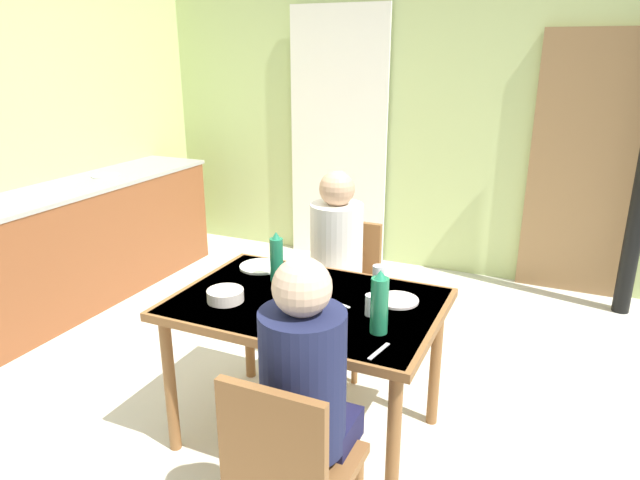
{
  "coord_description": "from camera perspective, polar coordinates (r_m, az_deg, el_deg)",
  "views": [
    {
      "loc": [
        1.4,
        -2.32,
        1.86
      ],
      "look_at": [
        0.35,
        0.02,
        0.99
      ],
      "focal_mm": 32.05,
      "sensor_mm": 36.0,
      "label": 1
    }
  ],
  "objects": [
    {
      "name": "drinking_glass_by_near_diner",
      "position": [
        2.84,
        5.86,
        -3.48
      ],
      "size": [
        0.06,
        0.06,
        0.1
      ],
      "primitive_type": "cylinder",
      "color": "silver",
      "rests_on": "dining_table"
    },
    {
      "name": "dinner_plate_near_left",
      "position": [
        2.41,
        -0.88,
        -8.77
      ],
      "size": [
        0.22,
        0.22,
        0.01
      ],
      "primitive_type": "cylinder",
      "color": "white",
      "rests_on": "dining_table"
    },
    {
      "name": "water_bottle_green_near",
      "position": [
        2.85,
        -4.36,
        -1.82
      ],
      "size": [
        0.07,
        0.07,
        0.26
      ],
      "color": "#1D7A50",
      "rests_on": "dining_table"
    },
    {
      "name": "wall_back",
      "position": [
        5.01,
        8.0,
        12.26
      ],
      "size": [
        4.74,
        0.1,
        2.63
      ],
      "primitive_type": "cube",
      "color": "#B4C67F",
      "rests_on": "ground_plane"
    },
    {
      "name": "wall_left",
      "position": [
        4.73,
        -27.44,
        10.02
      ],
      "size": [
        0.1,
        3.7,
        2.63
      ],
      "primitive_type": "cube",
      "color": "#B9C77D",
      "rests_on": "ground_plane"
    },
    {
      "name": "dinner_plate_far_center",
      "position": [
        2.68,
        7.73,
        -5.97
      ],
      "size": [
        0.2,
        0.2,
        0.01
      ],
      "primitive_type": "cylinder",
      "color": "white",
      "rests_on": "dining_table"
    },
    {
      "name": "person_near_diner",
      "position": [
        2.02,
        -1.53,
        -13.41
      ],
      "size": [
        0.3,
        0.37,
        0.77
      ],
      "color": "#1B1B41",
      "rests_on": "ground_plane"
    },
    {
      "name": "cutlery_knife_near",
      "position": [
        2.56,
        -3.73,
        -7.12
      ],
      "size": [
        0.09,
        0.14,
        0.0
      ],
      "primitive_type": "cube",
      "rotation": [
        0.0,
        0.0,
        1.01
      ],
      "color": "silver",
      "rests_on": "dining_table"
    },
    {
      "name": "drinking_glass_by_far_diner",
      "position": [
        2.52,
        5.2,
        -6.48
      ],
      "size": [
        0.06,
        0.06,
        0.09
      ],
      "primitive_type": "cylinder",
      "color": "silver",
      "rests_on": "dining_table"
    },
    {
      "name": "dining_table",
      "position": [
        2.7,
        -1.32,
        -7.6
      ],
      "size": [
        1.23,
        0.85,
        0.74
      ],
      "color": "brown",
      "rests_on": "ground_plane"
    },
    {
      "name": "kitchen_counter",
      "position": [
        4.67,
        -23.18,
        -0.43
      ],
      "size": [
        0.61,
        2.53,
        0.91
      ],
      "color": "brown",
      "rests_on": "ground_plane"
    },
    {
      "name": "cutlery_knife_far",
      "position": [
        2.64,
        1.71,
        -6.31
      ],
      "size": [
        0.15,
        0.06,
        0.0
      ],
      "primitive_type": "cube",
      "rotation": [
        0.0,
        0.0,
        5.96
      ],
      "color": "silver",
      "rests_on": "dining_table"
    },
    {
      "name": "serving_bowl_center",
      "position": [
        2.69,
        -9.43,
        -5.47
      ],
      "size": [
        0.17,
        0.17,
        0.05
      ],
      "primitive_type": "cylinder",
      "color": "#F0E1D2",
      "rests_on": "dining_table"
    },
    {
      "name": "dinner_plate_near_right",
      "position": [
        3.07,
        -5.93,
        -2.64
      ],
      "size": [
        0.23,
        0.23,
        0.01
      ],
      "primitive_type": "cylinder",
      "color": "white",
      "rests_on": "dining_table"
    },
    {
      "name": "water_bottle_green_far",
      "position": [
        2.34,
        5.96,
        -6.33
      ],
      "size": [
        0.07,
        0.07,
        0.27
      ],
      "color": "#1F7B4E",
      "rests_on": "dining_table"
    },
    {
      "name": "door_wooden",
      "position": [
        4.78,
        24.93,
        6.58
      ],
      "size": [
        0.8,
        0.05,
        2.0
      ],
      "primitive_type": "cube",
      "color": "olive",
      "rests_on": "ground_plane"
    },
    {
      "name": "chair_near_diner",
      "position": [
        2.09,
        -3.2,
        -21.81
      ],
      "size": [
        0.4,
        0.4,
        0.87
      ],
      "color": "brown",
      "rests_on": "ground_plane"
    },
    {
      "name": "curtain_panel",
      "position": [
        5.12,
        1.8,
        10.18
      ],
      "size": [
        0.9,
        0.03,
        2.21
      ],
      "primitive_type": "cube",
      "color": "white",
      "rests_on": "ground_plane"
    },
    {
      "name": "chair_far_diner",
      "position": [
        3.47,
        2.4,
        -4.45
      ],
      "size": [
        0.4,
        0.4,
        0.87
      ],
      "rotation": [
        0.0,
        0.0,
        3.14
      ],
      "color": "brown",
      "rests_on": "ground_plane"
    },
    {
      "name": "person_far_diner",
      "position": [
        3.25,
        1.56,
        -0.7
      ],
      "size": [
        0.3,
        0.37,
        0.77
      ],
      "rotation": [
        0.0,
        0.0,
        3.14
      ],
      "color": "silver",
      "rests_on": "ground_plane"
    },
    {
      "name": "cutlery_fork_near",
      "position": [
        2.26,
        5.89,
        -10.99
      ],
      "size": [
        0.04,
        0.15,
        0.0
      ],
      "primitive_type": "cube",
      "rotation": [
        0.0,
        0.0,
        4.52
      ],
      "color": "silver",
      "rests_on": "dining_table"
    },
    {
      "name": "ground_plane",
      "position": [
        3.28,
        -6.0,
        -15.91
      ],
      "size": [
        6.41,
        6.41,
        0.0
      ],
      "primitive_type": "plane",
      "color": "beige"
    }
  ]
}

